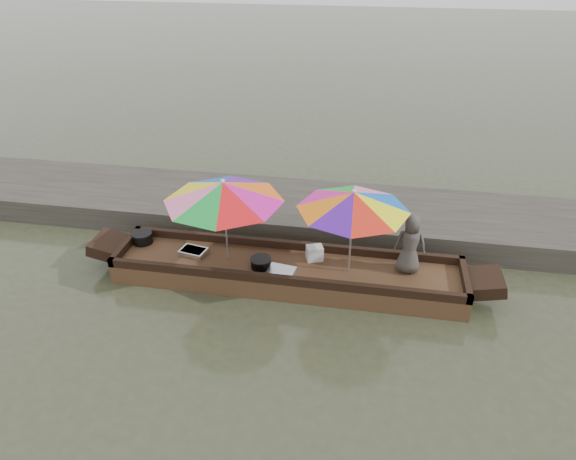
% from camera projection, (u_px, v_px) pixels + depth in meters
% --- Properties ---
extents(water, '(80.00, 80.00, 0.00)m').
position_uv_depth(water, '(287.00, 281.00, 9.10)').
color(water, '#333823').
rests_on(water, ground).
extents(dock, '(22.00, 2.20, 0.50)m').
position_uv_depth(dock, '(305.00, 212.00, 10.85)').
color(dock, '#2D2B26').
rests_on(dock, ground).
extents(boat_hull, '(6.07, 1.20, 0.35)m').
position_uv_depth(boat_hull, '(287.00, 273.00, 9.02)').
color(boat_hull, '#392114').
rests_on(boat_hull, water).
extents(cooking_pot, '(0.37, 0.37, 0.20)m').
position_uv_depth(cooking_pot, '(142.00, 238.00, 9.54)').
color(cooking_pot, black).
rests_on(cooking_pot, boat_hull).
extents(tray_crayfish, '(0.51, 0.40, 0.09)m').
position_uv_depth(tray_crayfish, '(193.00, 252.00, 9.22)').
color(tray_crayfish, silver).
rests_on(tray_crayfish, boat_hull).
extents(tray_scallop, '(0.50, 0.38, 0.06)m').
position_uv_depth(tray_scallop, '(281.00, 271.00, 8.73)').
color(tray_scallop, silver).
rests_on(tray_scallop, boat_hull).
extents(charcoal_grill, '(0.34, 0.34, 0.16)m').
position_uv_depth(charcoal_grill, '(261.00, 263.00, 8.83)').
color(charcoal_grill, black).
rests_on(charcoal_grill, boat_hull).
extents(supply_bag, '(0.34, 0.30, 0.26)m').
position_uv_depth(supply_bag, '(315.00, 253.00, 9.02)').
color(supply_bag, silver).
rests_on(supply_bag, boat_hull).
extents(vendor, '(0.55, 0.39, 1.07)m').
position_uv_depth(vendor, '(410.00, 244.00, 8.52)').
color(vendor, '#423D3A').
rests_on(vendor, boat_hull).
extents(umbrella_bow, '(2.32, 2.32, 1.55)m').
position_uv_depth(umbrella_bow, '(225.00, 221.00, 8.70)').
color(umbrella_bow, '#FF630C').
rests_on(umbrella_bow, boat_hull).
extents(umbrella_stern, '(1.89, 1.89, 1.55)m').
position_uv_depth(umbrella_stern, '(351.00, 232.00, 8.38)').
color(umbrella_stern, blue).
rests_on(umbrella_stern, boat_hull).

